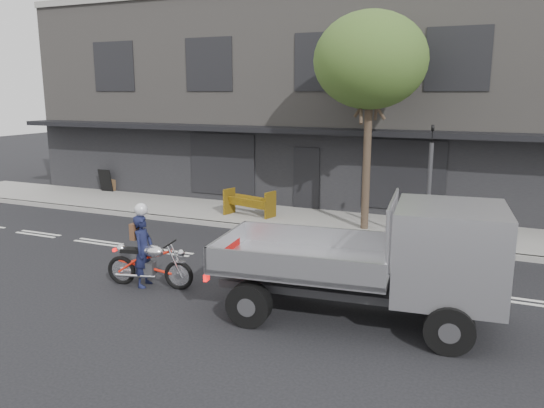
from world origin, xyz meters
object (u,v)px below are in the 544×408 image
at_px(sandwich_board, 105,180).
at_px(motorcycle, 149,263).
at_px(street_tree, 370,61).
at_px(construction_barrier, 246,204).
at_px(traffic_light_pole, 429,191).
at_px(rider, 143,251).
at_px(flatbed_ute, 421,255).

bearing_deg(sandwich_board, motorcycle, -45.84).
distance_m(street_tree, construction_barrier, 6.20).
xyz_separation_m(construction_barrier, sandwich_board, (-7.70, 1.92, 0.01)).
bearing_deg(street_tree, construction_barrier, -178.27).
height_order(street_tree, construction_barrier, street_tree).
distance_m(traffic_light_pole, rider, 8.03).
bearing_deg(street_tree, flatbed_ute, -68.04).
bearing_deg(rider, flatbed_ute, -96.80).
distance_m(traffic_light_pole, motorcycle, 7.96).
xyz_separation_m(street_tree, sandwich_board, (-11.79, 1.80, -4.64)).
relative_size(street_tree, traffic_light_pole, 1.93).
height_order(rider, sandwich_board, rider).
relative_size(rider, flatbed_ute, 0.30).
height_order(motorcycle, flatbed_ute, flatbed_ute).
bearing_deg(rider, construction_barrier, -4.68).
height_order(motorcycle, rider, rider).
relative_size(motorcycle, flatbed_ute, 0.38).
relative_size(motorcycle, sandwich_board, 2.18).
bearing_deg(rider, motorcycle, -99.41).
xyz_separation_m(street_tree, traffic_light_pole, (2.00, -0.85, -3.63)).
bearing_deg(traffic_light_pole, flatbed_ute, -84.29).
distance_m(rider, sandwich_board, 11.76).
relative_size(street_tree, rider, 4.04).
relative_size(flatbed_ute, sandwich_board, 5.74).
bearing_deg(flatbed_ute, rider, 176.78).
height_order(motorcycle, sandwich_board, sandwich_board).
relative_size(traffic_light_pole, motorcycle, 1.66).
xyz_separation_m(traffic_light_pole, sandwich_board, (-13.79, 2.65, -1.02)).
xyz_separation_m(street_tree, flatbed_ute, (2.55, -6.31, -3.86)).
distance_m(construction_barrier, sandwich_board, 7.93).
relative_size(rider, sandwich_board, 1.72).
height_order(flatbed_ute, construction_barrier, flatbed_ute).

